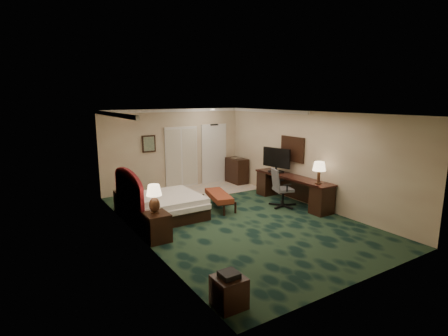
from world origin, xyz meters
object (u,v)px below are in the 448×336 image
side_table (229,292)px  nightstand_far (125,202)px  desk (292,190)px  minibar (237,171)px  lamp_near (154,199)px  bed_bench (219,201)px  tv (276,160)px  nightstand_near (157,227)px  lamp_far (123,181)px  desk_chair (283,188)px  bed (165,207)px

side_table → nightstand_far: bearing=90.0°
desk → side_table: bearing=-142.4°
desk → minibar: minibar is taller
lamp_near → bed_bench: lamp_near is taller
lamp_near → desk: size_ratio=0.22×
side_table → tv: 6.10m
bed_bench → tv: tv is taller
lamp_near → desk: lamp_near is taller
bed_bench → side_table: size_ratio=2.80×
bed_bench → tv: 2.30m
nightstand_near → tv: size_ratio=0.64×
nightstand_near → minibar: minibar is taller
desk → tv: size_ratio=2.87×
nightstand_far → minibar: bearing=14.2°
lamp_far → bed_bench: bearing=-25.3°
lamp_near → lamp_far: bearing=90.5°
minibar → desk_chair: bearing=-99.1°
tv → lamp_far: bearing=152.8°
nightstand_near → side_table: size_ratio=1.30×
side_table → desk_chair: 5.16m
bed → nightstand_near: 1.52m
lamp_near → side_table: 3.04m
desk → tv: bearing=92.3°
lamp_near → lamp_far: lamp_near is taller
lamp_near → minibar: (4.46, 3.41, -0.48)m
bed_bench → desk: (2.12, -0.69, 0.18)m
bed → side_table: bed is taller
lamp_near → side_table: (-0.00, -2.96, -0.69)m
desk → tv: (-0.03, 0.71, 0.78)m
side_table → desk_chair: bearing=39.7°
lamp_near → desk: bearing=5.8°
lamp_far → tv: size_ratio=0.60×
side_table → minibar: bearing=55.0°
nightstand_near → lamp_far: bearing=90.8°
bed_bench → minibar: size_ratio=1.47×
side_table → lamp_far: bearing=90.2°
nightstand_near → tv: 4.63m
desk → minibar: size_ratio=3.07×
bed → desk: size_ratio=0.65×
nightstand_far → side_table: bearing=-90.0°
bed → tv: size_ratio=1.86×
nightstand_far → tv: size_ratio=0.59×
lamp_far → minibar: 4.64m
nightstand_near → bed_bench: bearing=27.4°
desk → bed: bearing=167.3°
desk → minibar: 2.95m
nightstand_far → desk_chair: size_ratio=0.52×
lamp_near → tv: tv is taller
nightstand_near → minibar: bearing=37.9°
nightstand_far → bed_bench: size_ratio=0.43×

